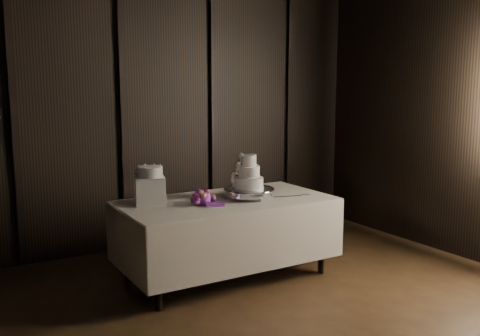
% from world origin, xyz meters
% --- Properties ---
extents(room, '(6.08, 7.08, 3.08)m').
position_xyz_m(room, '(0.00, 0.00, 1.50)').
color(room, black).
rests_on(room, ground).
extents(display_table, '(1.99, 1.05, 0.76)m').
position_xyz_m(display_table, '(0.53, 2.14, 0.42)').
color(display_table, beige).
rests_on(display_table, ground).
extents(cake_stand, '(0.50, 0.50, 0.09)m').
position_xyz_m(cake_stand, '(0.76, 2.10, 0.81)').
color(cake_stand, silver).
rests_on(cake_stand, display_table).
extents(wedding_cake, '(0.31, 0.27, 0.33)m').
position_xyz_m(wedding_cake, '(0.73, 2.09, 0.98)').
color(wedding_cake, white).
rests_on(wedding_cake, cake_stand).
extents(bouquet, '(0.34, 0.42, 0.18)m').
position_xyz_m(bouquet, '(0.26, 2.08, 0.82)').
color(bouquet, '#C7527D').
rests_on(bouquet, display_table).
extents(box_pedestal, '(0.32, 0.32, 0.25)m').
position_xyz_m(box_pedestal, '(-0.15, 2.34, 0.89)').
color(box_pedestal, white).
rests_on(box_pedestal, display_table).
extents(small_cake, '(0.26, 0.26, 0.09)m').
position_xyz_m(small_cake, '(-0.15, 2.34, 1.06)').
color(small_cake, white).
rests_on(small_cake, box_pedestal).
extents(cake_knife, '(0.36, 0.13, 0.01)m').
position_xyz_m(cake_knife, '(1.10, 1.95, 0.77)').
color(cake_knife, silver).
rests_on(cake_knife, display_table).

